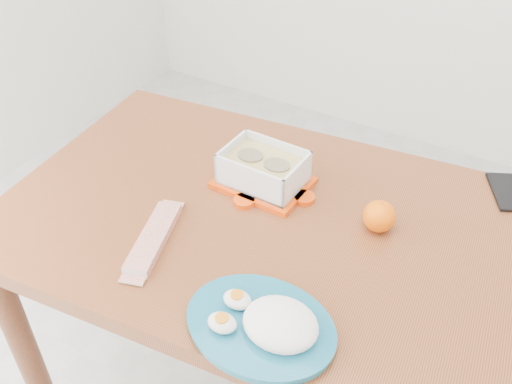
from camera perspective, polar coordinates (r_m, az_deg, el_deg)
The scene contains 6 objects.
dining_table at distance 1.29m, azimuth 0.00°, elevation -6.05°, with size 1.14×0.82×0.75m.
food_container at distance 1.26m, azimuth 0.75°, elevation 2.26°, with size 0.21×0.16×0.09m.
orange_fruit at distance 1.18m, azimuth 12.23°, elevation -2.38°, with size 0.07×0.07×0.07m, color orange.
rice_plate at distance 0.98m, azimuth 1.08°, elevation -12.94°, with size 0.26×0.26×0.07m.
candy_bar at distance 1.16m, azimuth -10.20°, elevation -4.52°, with size 0.20×0.05×0.02m, color #B02009.
smartphone at distance 1.38m, azimuth 23.89°, elevation -0.00°, with size 0.07×0.13×0.01m, color black.
Camera 1 is at (0.26, -0.67, 1.54)m, focal length 40.00 mm.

